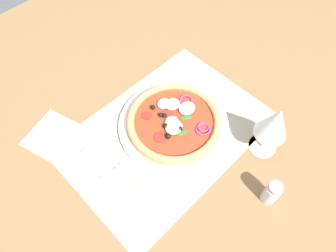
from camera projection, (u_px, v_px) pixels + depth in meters
ground_plane at (166, 136)px, 74.78cm from camera, size 190.00×140.00×2.40cm
placemat at (166, 133)px, 73.60cm from camera, size 48.65×33.58×0.40cm
plate at (172, 124)px, 74.20cm from camera, size 27.05×27.05×1.00cm
pizza at (173, 120)px, 72.86cm from camera, size 22.94×22.94×2.66cm
fork at (114, 163)px, 68.77cm from camera, size 3.04×18.06×0.44cm
knife at (109, 181)px, 66.43cm from camera, size 2.40×20.05×0.62cm
wine_glass at (274, 124)px, 63.27cm from camera, size 7.20×7.20×14.90cm
napkin at (51, 135)px, 73.29cm from camera, size 14.04×13.26×0.36cm
pepper_shaker at (271, 193)px, 62.32cm from camera, size 3.20×3.20×6.70cm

